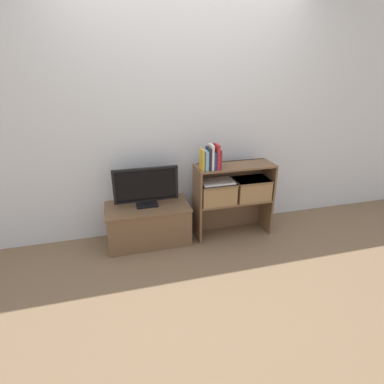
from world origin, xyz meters
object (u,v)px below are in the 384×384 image
(book_skyblue, at_px, (205,160))
(book_crimson, at_px, (217,156))
(book_charcoal, at_px, (208,158))
(laptop, at_px, (217,182))
(book_ivory, at_px, (211,157))
(storage_basket_right, at_px, (251,188))
(book_mustard, at_px, (202,160))
(tv_stand, at_px, (148,223))
(book_maroon, at_px, (219,159))
(tv, at_px, (146,186))
(storage_basket_left, at_px, (217,191))
(book_navy, at_px, (214,160))

(book_skyblue, xyz_separation_m, book_crimson, (0.12, 0.00, 0.03))
(book_skyblue, relative_size, book_charcoal, 0.88)
(book_skyblue, xyz_separation_m, laptop, (0.15, 0.04, -0.26))
(book_charcoal, relative_size, laptop, 0.65)
(book_ivory, height_order, storage_basket_right, book_ivory)
(book_ivory, xyz_separation_m, laptop, (0.08, 0.04, -0.28))
(book_mustard, relative_size, book_ivory, 0.83)
(tv_stand, relative_size, book_maroon, 4.47)
(book_mustard, relative_size, book_skyblue, 1.06)
(tv, relative_size, storage_basket_left, 1.74)
(book_skyblue, distance_m, book_charcoal, 0.03)
(book_ivory, xyz_separation_m, book_crimson, (0.06, 0.00, -0.00))
(book_ivory, height_order, storage_basket_left, book_ivory)
(tv, height_order, book_mustard, book_mustard)
(book_charcoal, xyz_separation_m, storage_basket_right, (0.51, 0.04, -0.38))
(book_ivory, distance_m, book_crimson, 0.06)
(tv, relative_size, book_navy, 3.71)
(book_charcoal, xyz_separation_m, storage_basket_left, (0.11, 0.04, -0.38))
(book_maroon, height_order, laptop, book_maroon)
(book_mustard, bearing_deg, tv, 167.33)
(book_navy, distance_m, storage_basket_left, 0.37)
(book_skyblue, bearing_deg, storage_basket_right, 4.21)
(book_mustard, distance_m, book_charcoal, 0.07)
(book_skyblue, distance_m, storage_basket_right, 0.66)
(tv_stand, xyz_separation_m, storage_basket_right, (1.13, -0.08, 0.33))
(laptop, bearing_deg, book_navy, -145.73)
(book_skyblue, height_order, laptop, book_skyblue)
(book_skyblue, bearing_deg, tv_stand, 167.88)
(book_crimson, relative_size, book_maroon, 1.28)
(book_charcoal, distance_m, book_ivory, 0.03)
(tv_stand, bearing_deg, book_maroon, -9.78)
(book_navy, xyz_separation_m, book_crimson, (0.03, 0.00, 0.04))
(storage_basket_left, bearing_deg, book_ivory, -154.66)
(tv_stand, xyz_separation_m, storage_basket_left, (0.73, -0.08, 0.33))
(book_skyblue, relative_size, book_navy, 1.11)
(storage_basket_right, bearing_deg, book_navy, -174.99)
(book_navy, bearing_deg, book_crimson, 0.00)
(book_charcoal, height_order, storage_basket_left, book_charcoal)
(tv, bearing_deg, tv_stand, 90.00)
(storage_basket_left, bearing_deg, tv_stand, 173.35)
(book_crimson, bearing_deg, laptop, 54.01)
(book_charcoal, distance_m, storage_basket_left, 0.40)
(book_ivory, height_order, book_navy, book_ivory)
(book_skyblue, bearing_deg, book_ivory, 0.00)
(book_crimson, height_order, storage_basket_right, book_crimson)
(book_charcoal, bearing_deg, book_skyblue, 180.00)
(storage_basket_left, xyz_separation_m, storage_basket_right, (0.40, 0.00, 0.00))
(book_mustard, height_order, book_charcoal, book_charcoal)
(book_ivory, distance_m, book_maroon, 0.09)
(tv, relative_size, laptop, 1.93)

